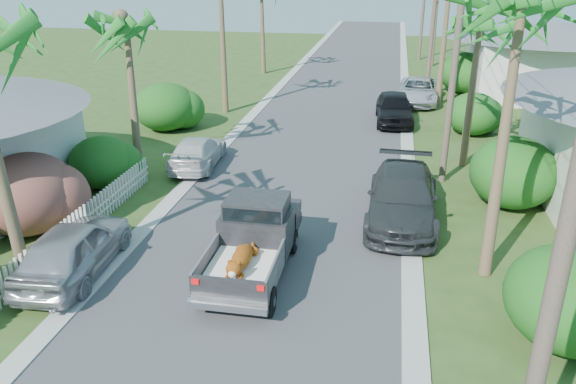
% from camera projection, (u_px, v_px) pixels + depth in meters
% --- Properties ---
extents(road, '(8.00, 100.00, 0.02)m').
position_uv_depth(road, '(334.00, 104.00, 34.29)').
color(road, '#38383A').
rests_on(road, ground).
extents(curb_left, '(0.60, 100.00, 0.06)m').
position_uv_depth(curb_left, '(266.00, 101.00, 35.00)').
color(curb_left, '#A5A39E').
rests_on(curb_left, ground).
extents(curb_right, '(0.60, 100.00, 0.06)m').
position_uv_depth(curb_right, '(406.00, 107.00, 33.56)').
color(curb_right, '#A5A39E').
rests_on(curb_right, ground).
extents(pickup_truck, '(1.98, 5.12, 2.06)m').
position_uv_depth(pickup_truck, '(255.00, 236.00, 15.79)').
color(pickup_truck, black).
rests_on(pickup_truck, ground).
extents(parked_car_rm, '(2.44, 5.71, 1.64)m').
position_uv_depth(parked_car_rm, '(403.00, 198.00, 18.78)').
color(parked_car_rm, '#2B2E30').
rests_on(parked_car_rm, ground).
extents(parked_car_rf, '(2.18, 4.86, 1.62)m').
position_uv_depth(parked_car_rf, '(394.00, 108.00, 30.15)').
color(parked_car_rf, black).
rests_on(parked_car_rf, ground).
extents(parked_car_rd, '(2.94, 5.51, 1.47)m').
position_uv_depth(parked_car_rd, '(418.00, 91.00, 34.42)').
color(parked_car_rd, silver).
rests_on(parked_car_rd, ground).
extents(parked_car_ln, '(2.13, 4.67, 1.55)m').
position_uv_depth(parked_car_ln, '(74.00, 249.00, 15.56)').
color(parked_car_ln, '#A2A4A9').
rests_on(parked_car_ln, ground).
extents(parked_car_lf, '(2.10, 4.51, 1.27)m').
position_uv_depth(parked_car_lf, '(197.00, 152.00, 23.80)').
color(parked_car_lf, silver).
rests_on(parked_car_lf, ground).
extents(palm_l_b, '(4.40, 4.40, 7.40)m').
position_uv_depth(palm_l_b, '(124.00, 18.00, 21.27)').
color(palm_l_b, brown).
rests_on(palm_l_b, ground).
extents(palm_r_b, '(4.40, 4.40, 7.20)m').
position_uv_depth(palm_r_b, '(481.00, 22.00, 21.82)').
color(palm_r_b, brown).
rests_on(palm_r_b, ground).
extents(shrub_l_b, '(3.00, 3.30, 2.60)m').
position_uv_depth(shrub_l_b, '(28.00, 194.00, 17.85)').
color(shrub_l_b, '#B31948').
rests_on(shrub_l_b, ground).
extents(shrub_l_c, '(2.40, 2.64, 2.00)m').
position_uv_depth(shrub_l_c, '(101.00, 162.00, 21.53)').
color(shrub_l_c, '#174B15').
rests_on(shrub_l_c, ground).
extents(shrub_l_d, '(3.20, 3.52, 2.40)m').
position_uv_depth(shrub_l_d, '(165.00, 107.00, 28.82)').
color(shrub_l_d, '#174B15').
rests_on(shrub_l_d, ground).
extents(shrub_r_a, '(2.80, 3.08, 2.30)m').
position_uv_depth(shrub_r_a, '(568.00, 299.00, 12.60)').
color(shrub_r_a, '#174B15').
rests_on(shrub_r_a, ground).
extents(shrub_r_b, '(3.00, 3.30, 2.50)m').
position_uv_depth(shrub_r_b, '(513.00, 172.00, 19.79)').
color(shrub_r_b, '#174B15').
rests_on(shrub_r_b, ground).
extents(shrub_r_c, '(2.60, 2.86, 2.10)m').
position_uv_depth(shrub_r_c, '(473.00, 114.00, 28.09)').
color(shrub_r_c, '#174B15').
rests_on(shrub_r_c, ground).
extents(shrub_r_d, '(3.20, 3.52, 2.60)m').
position_uv_depth(shrub_r_d, '(464.00, 73.00, 36.99)').
color(shrub_r_d, '#174B15').
rests_on(shrub_r_d, ground).
extents(picket_fence, '(0.10, 11.00, 1.00)m').
position_uv_depth(picket_fence, '(75.00, 228.00, 17.40)').
color(picket_fence, white).
rests_on(picket_fence, ground).
extents(house_right_far, '(9.00, 8.00, 4.60)m').
position_uv_depth(house_right_far, '(546.00, 62.00, 35.84)').
color(house_right_far, silver).
rests_on(house_right_far, ground).
extents(utility_pole_a, '(1.60, 0.26, 9.00)m').
position_uv_depth(utility_pole_a, '(560.00, 268.00, 7.07)').
color(utility_pole_a, brown).
rests_on(utility_pole_a, ground).
extents(utility_pole_b, '(1.60, 0.26, 9.00)m').
position_uv_depth(utility_pole_b, '(455.00, 65.00, 20.69)').
color(utility_pole_b, brown).
rests_on(utility_pole_b, ground).
extents(utility_pole_c, '(1.60, 0.26, 9.00)m').
position_uv_depth(utility_pole_c, '(433.00, 23.00, 34.32)').
color(utility_pole_c, brown).
rests_on(utility_pole_c, ground).
extents(utility_pole_d, '(1.60, 0.26, 9.00)m').
position_uv_depth(utility_pole_d, '(424.00, 5.00, 47.94)').
color(utility_pole_d, brown).
rests_on(utility_pole_d, ground).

